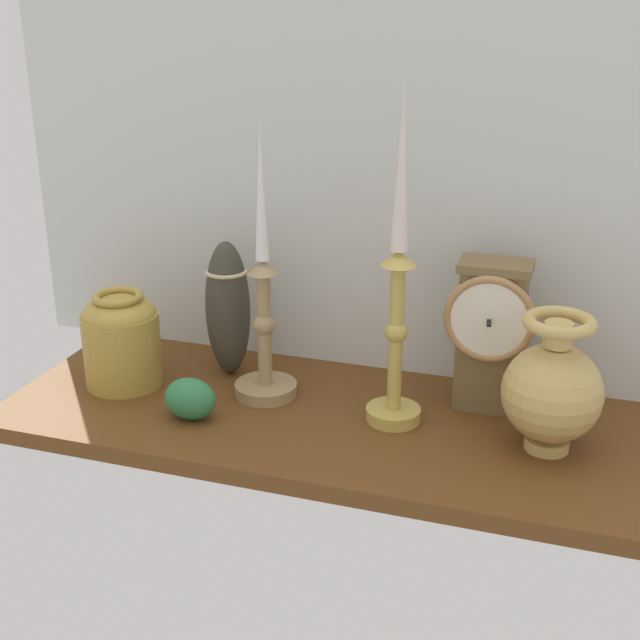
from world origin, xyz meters
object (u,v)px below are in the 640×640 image
object	(u,v)px
candlestick_tall_left	(264,323)
brass_vase_jar	(121,337)
tall_ceramic_vase	(228,308)
mantel_clock	(491,333)
candlestick_tall_center	(397,302)
brass_vase_bulbous	(552,389)

from	to	relation	value
candlestick_tall_left	brass_vase_jar	size ratio (longest dim) A/B	2.72
brass_vase_jar	tall_ceramic_vase	world-z (taller)	tall_ceramic_vase
mantel_clock	candlestick_tall_center	size ratio (longest dim) A/B	0.47
candlestick_tall_center	brass_vase_jar	bearing A→B (deg)	-178.61
brass_vase_bulbous	brass_vase_jar	world-z (taller)	brass_vase_bulbous
candlestick_tall_center	tall_ceramic_vase	size ratio (longest dim) A/B	2.15
brass_vase_bulbous	brass_vase_jar	bearing A→B (deg)	179.46
candlestick_tall_left	candlestick_tall_center	xyz separation A→B (cm)	(19.69, -1.91, 6.06)
mantel_clock	candlestick_tall_left	distance (cm)	31.83
candlestick_tall_left	candlestick_tall_center	distance (cm)	20.69
brass_vase_jar	tall_ceramic_vase	xyz separation A→B (cm)	(13.64, 8.42, 3.26)
candlestick_tall_left	brass_vase_bulbous	distance (cm)	40.72
candlestick_tall_center	brass_vase_jar	size ratio (longest dim) A/B	3.15
mantel_clock	tall_ceramic_vase	distance (cm)	39.39
candlestick_tall_center	mantel_clock	bearing A→B (deg)	34.16
mantel_clock	tall_ceramic_vase	world-z (taller)	mantel_clock
candlestick_tall_center	brass_vase_bulbous	xyz separation A→B (cm)	(20.78, -1.59, -8.87)
brass_vase_bulbous	tall_ceramic_vase	size ratio (longest dim) A/B	0.87
brass_vase_jar	mantel_clock	bearing A→B (deg)	9.49
tall_ceramic_vase	candlestick_tall_left	bearing A→B (deg)	-34.16
brass_vase_bulbous	candlestick_tall_center	bearing A→B (deg)	175.62
brass_vase_jar	tall_ceramic_vase	size ratio (longest dim) A/B	0.68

